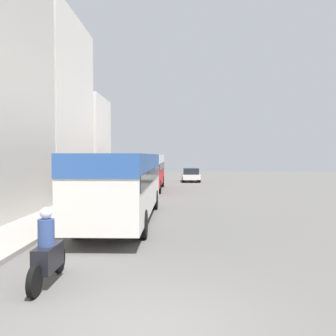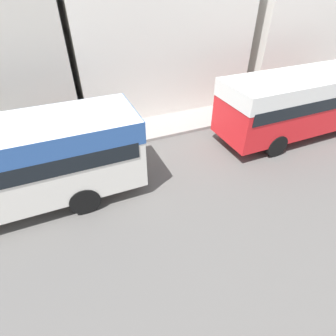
{
  "view_description": "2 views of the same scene",
  "coord_description": "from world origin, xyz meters",
  "views": [
    {
      "loc": [
        0.56,
        -6.12,
        2.87
      ],
      "look_at": [
        -0.1,
        20.62,
        1.96
      ],
      "focal_mm": 40.0,
      "sensor_mm": 36.0,
      "label": 1
    },
    {
      "loc": [
        6.15,
        13.71,
        6.48
      ],
      "look_at": [
        0.09,
        16.31,
        1.51
      ],
      "focal_mm": 28.0,
      "sensor_mm": 36.0,
      "label": 2
    }
  ],
  "objects": [
    {
      "name": "pedestrian_near_curb",
      "position": [
        -5.25,
        13.53,
        1.06
      ],
      "size": [
        0.43,
        0.43,
        1.79
      ],
      "color": "#232838",
      "rests_on": "sidewalk"
    },
    {
      "name": "building_end_row",
      "position": [
        -8.88,
        28.4,
        4.1
      ],
      "size": [
        5.36,
        6.89,
        8.2
      ],
      "color": "silver",
      "rests_on": "ground_plane"
    },
    {
      "name": "bus_following",
      "position": [
        -1.93,
        24.71,
        1.91
      ],
      "size": [
        2.57,
        9.66,
        2.92
      ],
      "color": "red",
      "rests_on": "ground_plane"
    }
  ]
}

